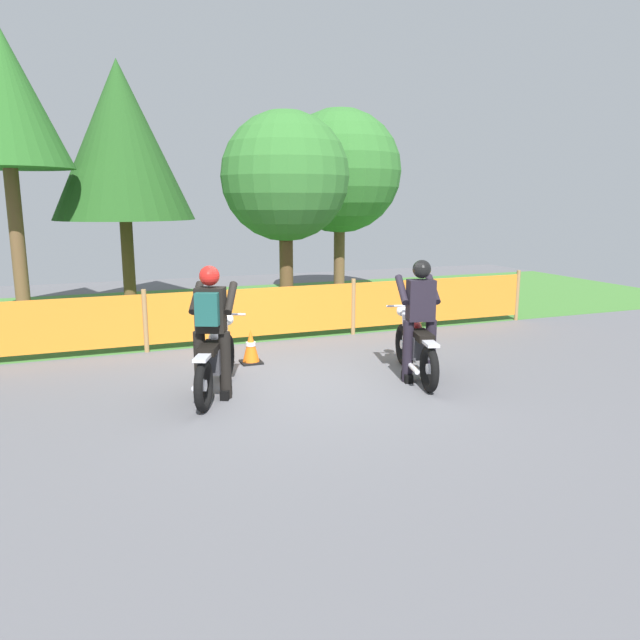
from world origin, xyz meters
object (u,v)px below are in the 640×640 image
(rider_trailing, at_px, (211,325))
(rider_lead, at_px, (420,316))
(motorcycle_lead, at_px, (415,345))
(traffic_cone, at_px, (251,347))
(motorcycle_trailing, at_px, (216,358))

(rider_trailing, bearing_deg, rider_lead, -71.76)
(motorcycle_lead, bearing_deg, traffic_cone, 66.49)
(motorcycle_trailing, distance_m, traffic_cone, 1.49)
(motorcycle_lead, xyz_separation_m, rider_lead, (-0.05, -0.19, 0.46))
(traffic_cone, bearing_deg, motorcycle_lead, -37.88)
(traffic_cone, bearing_deg, rider_trailing, -120.99)
(rider_trailing, relative_size, traffic_cone, 3.19)
(motorcycle_trailing, distance_m, rider_lead, 2.81)
(motorcycle_lead, height_order, traffic_cone, motorcycle_lead)
(motorcycle_lead, relative_size, motorcycle_trailing, 1.04)
(rider_lead, height_order, traffic_cone, rider_lead)
(motorcycle_lead, relative_size, traffic_cone, 3.69)
(motorcycle_lead, distance_m, rider_trailing, 2.90)
(motorcycle_trailing, bearing_deg, motorcycle_lead, -72.12)
(motorcycle_trailing, height_order, rider_trailing, rider_trailing)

